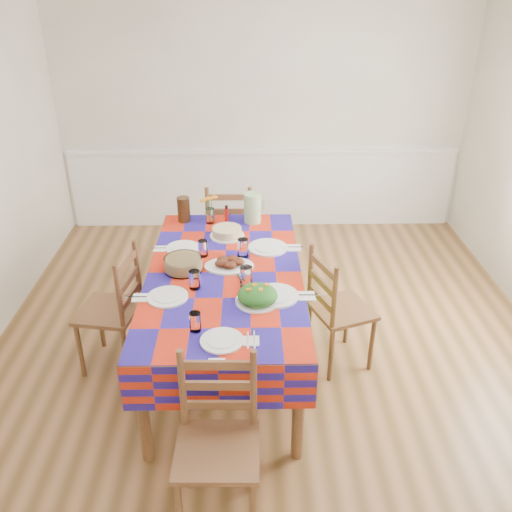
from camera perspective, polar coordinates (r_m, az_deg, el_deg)
The scene contains 22 objects.
room at distance 3.72m, azimuth 1.80°, elevation 6.41°, with size 4.58×5.08×2.78m.
wainscot at distance 6.34m, azimuth 0.67°, elevation 7.39°, with size 4.41×0.06×0.92m.
dining_table at distance 3.92m, azimuth -3.32°, elevation -2.84°, with size 1.11×2.06×0.80m.
setting_near_head at distance 3.21m, azimuth -4.53°, elevation -8.14°, with size 0.41×0.28×0.12m.
setting_left_near at distance 3.63m, azimuth -8.37°, elevation -3.60°, with size 0.50×0.29×0.13m.
setting_left_far at distance 4.17m, azimuth -7.05°, elevation 0.83°, with size 0.48×0.29×0.13m.
setting_right_near at distance 3.61m, azimuth 1.04°, elevation -3.45°, with size 0.58×0.33×0.15m.
setting_right_far at distance 4.13m, azimuth 0.41°, elevation 0.88°, with size 0.57×0.33×0.15m.
meat_platter at distance 3.92m, azimuth -2.86°, elevation -0.82°, with size 0.36×0.26×0.07m.
salad_platter at distance 3.51m, azimuth 0.17°, elevation -4.20°, with size 0.29×0.29×0.12m.
pasta_bowl at distance 3.90m, azimuth -7.67°, elevation -0.84°, with size 0.27×0.27×0.10m.
cake at distance 4.37m, azimuth -3.07°, elevation 2.49°, with size 0.28×0.28×0.08m.
serving_utensils at distance 3.77m, azimuth -1.06°, elevation -2.51°, with size 0.15×0.34×0.01m.
flower_vase at distance 4.60m, azimuth -4.90°, elevation 4.69°, with size 0.16×0.13×0.25m.
hot_sauce at distance 4.64m, azimuth -3.12°, elevation 4.50°, with size 0.03×0.03×0.14m, color red.
green_pitcher at distance 4.60m, azimuth -0.37°, elevation 5.10°, with size 0.15×0.15×0.26m, color #9FC58B.
tea_pitcher at distance 4.66m, azimuth -7.62°, elevation 4.89°, with size 0.11×0.11×0.21m, color #321B0B.
name_card at distance 3.03m, azimuth -4.15°, elevation -11.00°, with size 0.09×0.03×0.02m, color white.
chair_near at distance 3.04m, azimuth -4.05°, elevation -19.12°, with size 0.45×0.43×1.00m.
chair_far at distance 5.16m, azimuth -2.76°, elevation 2.49°, with size 0.45×0.43×1.01m.
chair_left at distance 4.15m, azimuth -14.70°, elevation -5.60°, with size 0.48×0.50×0.98m.
chair_right at distance 4.08m, azimuth 8.48°, elevation -5.68°, with size 0.53×0.54×0.96m.
Camera 1 is at (-0.18, -3.45, 2.71)m, focal length 38.00 mm.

